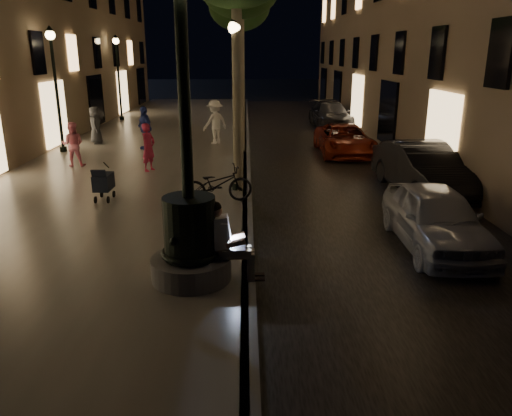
{
  "coord_description": "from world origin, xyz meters",
  "views": [
    {
      "loc": [
        -0.03,
        -6.07,
        4.02
      ],
      "look_at": [
        0.16,
        3.0,
        1.19
      ],
      "focal_mm": 35.0,
      "sensor_mm": 36.0,
      "label": 1
    }
  ],
  "objects_px": {
    "pedestrian_white": "(215,122)",
    "pedestrian_blue": "(145,128)",
    "lamp_curb_c": "(241,67)",
    "car_second": "(423,169)",
    "stroller": "(103,182)",
    "pedestrian_pink": "(73,144)",
    "seated_man_laptop": "(226,239)",
    "lamp_left_c": "(118,67)",
    "lamp_left_b": "(55,74)",
    "car_third": "(344,140)",
    "pedestrian_red": "(148,147)",
    "car_rear": "(330,115)",
    "pedestrian_dark": "(95,125)",
    "lamp_curb_d": "(242,64)",
    "tree_far": "(242,10)",
    "fountain_lamppost": "(190,224)",
    "lamp_curb_b": "(239,72)",
    "lamp_curb_a": "(236,82)",
    "bicycle": "(217,184)",
    "car_front": "(436,218)",
    "tree_third": "(239,7)"
  },
  "relations": [
    {
      "from": "lamp_left_b",
      "to": "car_third",
      "type": "xyz_separation_m",
      "value": [
        11.4,
        0.12,
        -2.62
      ]
    },
    {
      "from": "seated_man_laptop",
      "to": "pedestrian_blue",
      "type": "distance_m",
      "value": 12.99
    },
    {
      "from": "pedestrian_white",
      "to": "pedestrian_blue",
      "type": "xyz_separation_m",
      "value": [
        -2.8,
        -1.3,
        -0.06
      ]
    },
    {
      "from": "fountain_lamppost",
      "to": "car_third",
      "type": "distance_m",
      "value": 13.12
    },
    {
      "from": "fountain_lamppost",
      "to": "pedestrian_blue",
      "type": "height_order",
      "value": "fountain_lamppost"
    },
    {
      "from": "car_rear",
      "to": "seated_man_laptop",
      "type": "bearing_deg",
      "value": -106.07
    },
    {
      "from": "pedestrian_blue",
      "to": "tree_far",
      "type": "bearing_deg",
      "value": 123.62
    },
    {
      "from": "seated_man_laptop",
      "to": "lamp_left_c",
      "type": "height_order",
      "value": "lamp_left_c"
    },
    {
      "from": "pedestrian_red",
      "to": "pedestrian_blue",
      "type": "distance_m",
      "value": 4.05
    },
    {
      "from": "lamp_curb_d",
      "to": "pedestrian_pink",
      "type": "height_order",
      "value": "lamp_curb_d"
    },
    {
      "from": "lamp_curb_c",
      "to": "lamp_left_b",
      "type": "height_order",
      "value": "same"
    },
    {
      "from": "car_third",
      "to": "pedestrian_red",
      "type": "bearing_deg",
      "value": -153.32
    },
    {
      "from": "fountain_lamppost",
      "to": "tree_third",
      "type": "relative_size",
      "value": 0.72
    },
    {
      "from": "car_second",
      "to": "car_rear",
      "type": "height_order",
      "value": "car_second"
    },
    {
      "from": "lamp_curb_b",
      "to": "pedestrian_blue",
      "type": "bearing_deg",
      "value": -157.9
    },
    {
      "from": "lamp_curb_c",
      "to": "pedestrian_blue",
      "type": "relative_size",
      "value": 2.74
    },
    {
      "from": "seated_man_laptop",
      "to": "bicycle",
      "type": "xyz_separation_m",
      "value": [
        -0.41,
        4.68,
        -0.24
      ]
    },
    {
      "from": "fountain_lamppost",
      "to": "seated_man_laptop",
      "type": "xyz_separation_m",
      "value": [
        0.61,
        0.0,
        -0.27
      ]
    },
    {
      "from": "seated_man_laptop",
      "to": "lamp_curb_c",
      "type": "xyz_separation_m",
      "value": [
        0.09,
        22.0,
        2.3
      ]
    },
    {
      "from": "lamp_curb_d",
      "to": "tree_far",
      "type": "bearing_deg",
      "value": -89.24
    },
    {
      "from": "car_rear",
      "to": "bicycle",
      "type": "bearing_deg",
      "value": -111.5
    },
    {
      "from": "pedestrian_pink",
      "to": "lamp_left_c",
      "type": "bearing_deg",
      "value": -90.01
    },
    {
      "from": "car_second",
      "to": "pedestrian_dark",
      "type": "distance_m",
      "value": 14.0
    },
    {
      "from": "lamp_curb_c",
      "to": "pedestrian_dark",
      "type": "height_order",
      "value": "lamp_curb_c"
    },
    {
      "from": "car_third",
      "to": "fountain_lamppost",
      "type": "bearing_deg",
      "value": -112.27
    },
    {
      "from": "lamp_curb_b",
      "to": "bicycle",
      "type": "relative_size",
      "value": 2.54
    },
    {
      "from": "car_third",
      "to": "pedestrian_dark",
      "type": "relative_size",
      "value": 2.76
    },
    {
      "from": "car_third",
      "to": "stroller",
      "type": "bearing_deg",
      "value": -137.38
    },
    {
      "from": "lamp_left_b",
      "to": "car_third",
      "type": "relative_size",
      "value": 1.09
    },
    {
      "from": "car_front",
      "to": "pedestrian_blue",
      "type": "height_order",
      "value": "pedestrian_blue"
    },
    {
      "from": "lamp_left_c",
      "to": "seated_man_laptop",
      "type": "bearing_deg",
      "value": -72.32
    },
    {
      "from": "stroller",
      "to": "pedestrian_white",
      "type": "xyz_separation_m",
      "value": [
        2.48,
        8.8,
        0.42
      ]
    },
    {
      "from": "seated_man_laptop",
      "to": "fountain_lamppost",
      "type": "bearing_deg",
      "value": 180.0
    },
    {
      "from": "lamp_curb_c",
      "to": "car_front",
      "type": "distance_m",
      "value": 20.73
    },
    {
      "from": "fountain_lamppost",
      "to": "car_second",
      "type": "bearing_deg",
      "value": 44.95
    },
    {
      "from": "seated_man_laptop",
      "to": "stroller",
      "type": "relative_size",
      "value": 1.39
    },
    {
      "from": "pedestrian_red",
      "to": "lamp_curb_b",
      "type": "bearing_deg",
      "value": -1.64
    },
    {
      "from": "lamp_curb_c",
      "to": "car_second",
      "type": "relative_size",
      "value": 1.06
    },
    {
      "from": "car_front",
      "to": "car_rear",
      "type": "relative_size",
      "value": 0.82
    },
    {
      "from": "pedestrian_pink",
      "to": "pedestrian_dark",
      "type": "bearing_deg",
      "value": -89.58
    },
    {
      "from": "car_rear",
      "to": "pedestrian_dark",
      "type": "height_order",
      "value": "pedestrian_dark"
    },
    {
      "from": "seated_man_laptop",
      "to": "pedestrian_pink",
      "type": "relative_size",
      "value": 0.92
    },
    {
      "from": "lamp_curb_a",
      "to": "lamp_curb_b",
      "type": "relative_size",
      "value": 1.0
    },
    {
      "from": "seated_man_laptop",
      "to": "lamp_curb_c",
      "type": "relative_size",
      "value": 0.29
    },
    {
      "from": "tree_far",
      "to": "lamp_curb_d",
      "type": "relative_size",
      "value": 1.56
    },
    {
      "from": "tree_far",
      "to": "pedestrian_dark",
      "type": "xyz_separation_m",
      "value": [
        -6.34,
        -10.21,
        -5.43
      ]
    },
    {
      "from": "pedestrian_white",
      "to": "bicycle",
      "type": "bearing_deg",
      "value": 53.24
    },
    {
      "from": "seated_man_laptop",
      "to": "lamp_curb_d",
      "type": "distance_m",
      "value": 30.09
    },
    {
      "from": "lamp_curb_c",
      "to": "stroller",
      "type": "height_order",
      "value": "lamp_curb_c"
    },
    {
      "from": "car_second",
      "to": "pedestrian_pink",
      "type": "distance_m",
      "value": 11.65
    }
  ]
}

